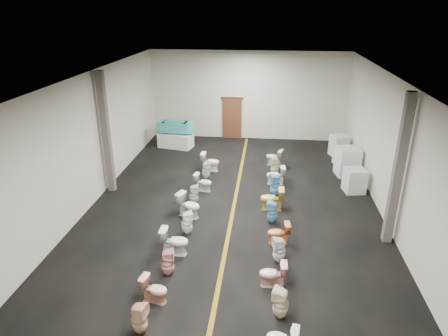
{
  "coord_description": "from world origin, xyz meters",
  "views": [
    {
      "loc": [
        1.05,
        -12.27,
        6.58
      ],
      "look_at": [
        -0.44,
        1.0,
        1.09
      ],
      "focal_mm": 32.0,
      "sensor_mm": 36.0,
      "label": 1
    }
  ],
  "objects": [
    {
      "name": "toilet_right_9",
      "position": [
        1.46,
        2.24,
        0.37
      ],
      "size": [
        0.77,
        0.49,
        0.74
      ],
      "primitive_type": "imported",
      "rotation": [
        0.0,
        0.0,
        -1.46
      ],
      "color": "white",
      "rests_on": "floor"
    },
    {
      "name": "toilet_left_6",
      "position": [
        -1.43,
        -0.72,
        0.41
      ],
      "size": [
        0.92,
        0.73,
        0.82
      ],
      "primitive_type": "imported",
      "rotation": [
        0.0,
        0.0,
        1.18
      ],
      "color": "white",
      "rests_on": "floor"
    },
    {
      "name": "toilet_left_7",
      "position": [
        -1.44,
        0.21,
        0.36
      ],
      "size": [
        0.38,
        0.38,
        0.71
      ],
      "primitive_type": "imported",
      "rotation": [
        0.0,
        0.0,
        1.76
      ],
      "color": "silver",
      "rests_on": "floor"
    },
    {
      "name": "toilet_right_4",
      "position": [
        1.52,
        -2.96,
        0.39
      ],
      "size": [
        0.45,
        0.45,
        0.77
      ],
      "primitive_type": "imported",
      "rotation": [
        0.0,
        0.0,
        -1.21
      ],
      "color": "white",
      "rests_on": "floor"
    },
    {
      "name": "toilet_left_2",
      "position": [
        -1.44,
        -4.87,
        0.33
      ],
      "size": [
        0.72,
        0.5,
        0.67
      ],
      "primitive_type": "imported",
      "rotation": [
        0.0,
        0.0,
        1.37
      ],
      "color": "#E2A58C",
      "rests_on": "floor"
    },
    {
      "name": "bathtub",
      "position": [
        -3.43,
        6.12,
        1.07
      ],
      "size": [
        1.86,
        0.71,
        0.55
      ],
      "rotation": [
        0.0,
        0.0,
        -0.04
      ],
      "color": "#3DB0AB",
      "rests_on": "display_table"
    },
    {
      "name": "toilet_right_8",
      "position": [
        1.44,
        1.15,
        0.43
      ],
      "size": [
        0.51,
        0.5,
        0.86
      ],
      "primitive_type": "imported",
      "rotation": [
        0.0,
        0.0,
        -1.22
      ],
      "color": "#68B3DB",
      "rests_on": "floor"
    },
    {
      "name": "appliance_crate_d",
      "position": [
        4.4,
        5.78,
        0.49
      ],
      "size": [
        0.89,
        0.89,
        0.98
      ],
      "primitive_type": "cube",
      "rotation": [
        0.0,
        0.0,
        0.36
      ],
      "color": "silver",
      "rests_on": "floor"
    },
    {
      "name": "toilet_left_10",
      "position": [
        -1.3,
        3.31,
        0.4
      ],
      "size": [
        0.81,
        0.51,
        0.79
      ],
      "primitive_type": "imported",
      "rotation": [
        0.0,
        0.0,
        1.47
      ],
      "color": "white",
      "rests_on": "floor"
    },
    {
      "name": "toilet_left_5",
      "position": [
        -1.28,
        -1.79,
        0.38
      ],
      "size": [
        0.43,
        0.42,
        0.76
      ],
      "primitive_type": "imported",
      "rotation": [
        0.0,
        0.0,
        1.86
      ],
      "color": "white",
      "rests_on": "floor"
    },
    {
      "name": "toilet_left_3",
      "position": [
        -1.37,
        -3.86,
        0.38
      ],
      "size": [
        0.42,
        0.41,
        0.76
      ],
      "primitive_type": "imported",
      "rotation": [
        0.0,
        0.0,
        1.8
      ],
      "color": "pink",
      "rests_on": "floor"
    },
    {
      "name": "appliance_crate_c",
      "position": [
        4.4,
        4.64,
        0.38
      ],
      "size": [
        0.79,
        0.79,
        0.76
      ],
      "primitive_type": "cube",
      "rotation": [
        0.0,
        0.0,
        0.18
      ],
      "color": "silver",
      "rests_on": "floor"
    },
    {
      "name": "wall_right",
      "position": [
        5.0,
        0.0,
        2.25
      ],
      "size": [
        0.0,
        16.0,
        16.0
      ],
      "primitive_type": "plane",
      "rotation": [
        1.57,
        0.0,
        -1.57
      ],
      "color": "beige",
      "rests_on": "ground"
    },
    {
      "name": "door_frame",
      "position": [
        -0.8,
        7.95,
        2.12
      ],
      "size": [
        1.15,
        0.08,
        0.1
      ],
      "primitive_type": "cube",
      "color": "#331C11",
      "rests_on": "back_door"
    },
    {
      "name": "toilet_right_11",
      "position": [
        1.41,
        4.19,
        0.38
      ],
      "size": [
        0.84,
        0.66,
        0.76
      ],
      "primitive_type": "imported",
      "rotation": [
        0.0,
        0.0,
        -1.93
      ],
      "color": "silver",
      "rests_on": "floor"
    },
    {
      "name": "toilet_right_10",
      "position": [
        1.44,
        3.24,
        0.37
      ],
      "size": [
        0.42,
        0.42,
        0.75
      ],
      "primitive_type": "imported",
      "rotation": [
        0.0,
        0.0,
        -1.3
      ],
      "color": "beige",
      "rests_on": "floor"
    },
    {
      "name": "toilet_right_3",
      "position": [
        1.35,
        -4.0,
        0.35
      ],
      "size": [
        0.69,
        0.4,
        0.7
      ],
      "primitive_type": "imported",
      "rotation": [
        0.0,
        0.0,
        -1.56
      ],
      "color": "#EDACA7",
      "rests_on": "floor"
    },
    {
      "name": "floor",
      "position": [
        0.0,
        0.0,
        0.0
      ],
      "size": [
        16.0,
        16.0,
        0.0
      ],
      "primitive_type": "plane",
      "color": "black",
      "rests_on": "ground"
    },
    {
      "name": "aisle_stripe",
      "position": [
        0.0,
        0.0,
        0.0
      ],
      "size": [
        0.12,
        15.6,
        0.01
      ],
      "primitive_type": "cube",
      "color": "brown",
      "rests_on": "floor"
    },
    {
      "name": "toilet_left_9",
      "position": [
        -1.34,
        2.4,
        0.37
      ],
      "size": [
        0.44,
        0.44,
        0.74
      ],
      "primitive_type": "imported",
      "rotation": [
        0.0,
        0.0,
        1.98
      ],
      "color": "silver",
      "rests_on": "floor"
    },
    {
      "name": "wall_back",
      "position": [
        0.0,
        8.0,
        2.25
      ],
      "size": [
        10.0,
        0.0,
        10.0
      ],
      "primitive_type": "plane",
      "rotation": [
        1.57,
        0.0,
        0.0
      ],
      "color": "beige",
      "rests_on": "ground"
    },
    {
      "name": "toilet_right_6",
      "position": [
        1.33,
        -0.83,
        0.38
      ],
      "size": [
        0.4,
        0.39,
        0.77
      ],
      "primitive_type": "imported",
      "rotation": [
        0.0,
        0.0,
        -1.71
      ],
      "color": "#6CAFDB",
      "rests_on": "floor"
    },
    {
      "name": "column_left",
      "position": [
        -4.75,
        1.0,
        2.25
      ],
      "size": [
        0.25,
        0.25,
        4.5
      ],
      "primitive_type": "cube",
      "color": "#59544C",
      "rests_on": "floor"
    },
    {
      "name": "toilet_left_4",
      "position": [
        -1.41,
        -2.89,
        0.4
      ],
      "size": [
        0.8,
        0.46,
        0.81
      ],
      "primitive_type": "imported",
      "rotation": [
        0.0,
        0.0,
        1.56
      ],
      "color": "silver",
      "rests_on": "floor"
    },
    {
      "name": "wall_left",
      "position": [
        -5.0,
        0.0,
        2.25
      ],
      "size": [
        0.0,
        16.0,
        16.0
      ],
      "primitive_type": "plane",
      "rotation": [
        1.57,
        0.0,
        1.57
      ],
      "color": "beige",
      "rests_on": "ground"
    },
    {
      "name": "appliance_crate_a",
      "position": [
        4.4,
        1.88,
        0.46
      ],
      "size": [
        0.83,
        0.83,
        0.91
      ],
      "primitive_type": "cube",
      "rotation": [
        0.0,
        0.0,
        0.19
      ],
      "color": "silver",
      "rests_on": "floor"
    },
    {
      "name": "ceiling",
      "position": [
        0.0,
        0.0,
        4.5
      ],
      "size": [
        16.0,
        16.0,
        0.0
      ],
      "primitive_type": "plane",
      "rotation": [
        3.14,
        0.0,
        0.0
      ],
      "color": "black",
      "rests_on": "ground"
    },
    {
      "name": "display_table",
      "position": [
        -3.43,
        6.12,
        0.36
      ],
      "size": [
        1.76,
        1.13,
        0.72
      ],
      "primitive_type": "cube",
      "rotation": [
        0.0,
        0.0,
        -0.21
      ],
      "color": "white",
      "rests_on": "floor"
    },
    {
      "name": "toilet_right_7",
      "position": [
        1.32,
        0.08,
        0.41
      ],
      "size": [
        0.81,
        0.47,
        0.82
      ],
      "primitive_type": "imported",
      "rotation": [
        0.0,
        0.0,
        -1.56
      ],
      "color": "gold",
      "rests_on": "floor"
    },
    {
      "name": "toilet_right_5",
      "position": [
        1.52,
        -2.0,
        0.33
      ],
      "size": [
        0.7,
        0.45,
        0.67
      ],
      "primitive_type": "imported",
      "rotation": [
        0.0,
        0.0,
        -1.45
      ],
      "color": "orange",
      "rests_on": "floor"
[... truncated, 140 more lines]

